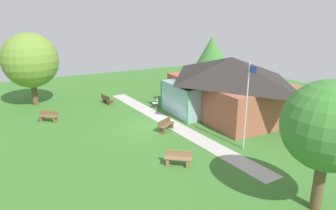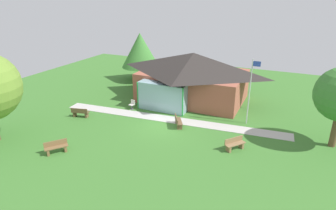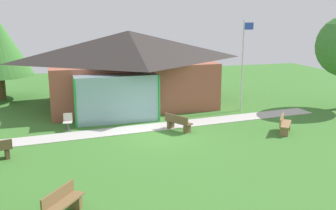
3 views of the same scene
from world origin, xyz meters
TOP-DOWN VIEW (x-y plane):
  - ground_plane at (0.00, 0.00)m, footprint 44.00×44.00m
  - pavilion at (-0.10, 6.77)m, footprint 10.78×8.33m
  - footpath at (0.00, 1.34)m, footprint 19.49×2.95m
  - flagpole at (6.02, 3.30)m, footprint 0.64×0.08m
  - bench_mid_left at (-7.23, -1.37)m, footprint 1.56×0.78m
  - bench_rear_near_path at (1.12, 0.42)m, footprint 1.14×1.52m
  - bench_front_left at (-4.70, -6.72)m, footprint 1.26×1.46m
  - bench_mid_right at (6.03, -1.34)m, footprint 1.27×1.45m
  - patio_chair_west at (-4.14, 2.08)m, footprint 0.50×0.50m
  - tree_lawn_corner at (-9.98, -7.20)m, footprint 4.79×4.79m
  - tree_behind_pavilion_left at (-8.05, 10.66)m, footprint 4.43×4.43m
  - tree_east_hedge at (12.12, 1.98)m, footprint 3.67×3.67m

SIDE VIEW (x-z plane):
  - ground_plane at x=0.00m, z-range 0.00..0.00m
  - footpath at x=0.00m, z-range 0.00..0.03m
  - bench_mid_left at x=-7.23m, z-range -0.02..0.82m
  - bench_rear_near_path at x=1.12m, z-range -0.02..0.82m
  - bench_front_left at x=-4.70m, z-range -0.02..0.82m
  - bench_mid_right at x=6.03m, z-range -0.02..0.82m
  - patio_chair_west at x=-4.14m, z-range -0.01..0.85m
  - pavilion at x=-0.10m, z-range 0.09..4.75m
  - flagpole at x=6.02m, z-range 0.29..5.63m
  - tree_behind_pavilion_left at x=-8.05m, z-range 0.81..6.45m
  - tree_east_hedge at x=12.12m, z-range 0.96..6.61m
  - tree_lawn_corner at x=-9.98m, z-range 0.81..7.26m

